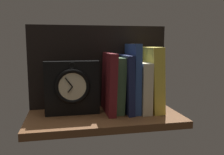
# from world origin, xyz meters

# --- Properties ---
(ground_plane) EXTENTS (0.55, 0.26, 0.03)m
(ground_plane) POSITION_xyz_m (0.00, 0.00, -0.01)
(ground_plane) COLOR brown
(back_panel) EXTENTS (0.55, 0.01, 0.33)m
(back_panel) POSITION_xyz_m (0.00, 0.13, 0.16)
(back_panel) COLOR black
(back_panel) RESTS_ON ground_plane
(book_maroon_dawkins) EXTENTS (0.03, 0.17, 0.22)m
(book_maroon_dawkins) POSITION_xyz_m (0.02, 0.04, 0.11)
(book_maroon_dawkins) COLOR maroon
(book_maroon_dawkins) RESTS_ON ground_plane
(book_green_romantic) EXTENTS (0.04, 0.12, 0.21)m
(book_green_romantic) POSITION_xyz_m (0.06, 0.04, 0.10)
(book_green_romantic) COLOR #476B44
(book_green_romantic) RESTS_ON ground_plane
(book_navy_bierce) EXTENTS (0.03, 0.17, 0.21)m
(book_navy_bierce) POSITION_xyz_m (0.09, 0.04, 0.11)
(book_navy_bierce) COLOR #192147
(book_navy_bierce) RESTS_ON ground_plane
(book_blue_modern) EXTENTS (0.02, 0.15, 0.26)m
(book_blue_modern) POSITION_xyz_m (0.11, 0.04, 0.13)
(book_blue_modern) COLOR #2D4C8E
(book_blue_modern) RESTS_ON ground_plane
(book_cream_twain) EXTENTS (0.04, 0.17, 0.19)m
(book_cream_twain) POSITION_xyz_m (0.15, 0.04, 0.09)
(book_cream_twain) COLOR beige
(book_cream_twain) RESTS_ON ground_plane
(book_yellow_seinlanguage) EXTENTS (0.05, 0.17, 0.24)m
(book_yellow_seinlanguage) POSITION_xyz_m (0.19, 0.04, 0.12)
(book_yellow_seinlanguage) COLOR gold
(book_yellow_seinlanguage) RESTS_ON ground_plane
(framed_clock) EXTENTS (0.20, 0.06, 0.20)m
(framed_clock) POSITION_xyz_m (-0.11, 0.04, 0.10)
(framed_clock) COLOR black
(framed_clock) RESTS_ON ground_plane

